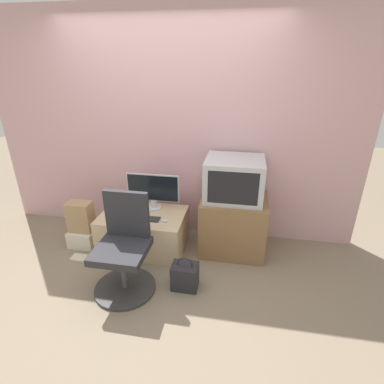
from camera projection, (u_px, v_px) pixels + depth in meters
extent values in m
plane|color=#7F705B|center=(141.00, 298.00, 2.81)|extent=(12.00, 12.00, 0.00)
cube|color=#CC9EA3|center=(171.00, 130.00, 3.47)|extent=(4.40, 0.05, 2.60)
cube|color=#CCB289|center=(144.00, 231.00, 3.49)|extent=(0.95, 0.63, 0.44)
cube|color=olive|center=(233.00, 224.00, 3.42)|extent=(0.72, 0.59, 0.65)
cylinder|color=silver|center=(154.00, 207.00, 3.53)|extent=(0.17, 0.17, 0.02)
cylinder|color=silver|center=(154.00, 203.00, 3.51)|extent=(0.07, 0.07, 0.09)
cube|color=silver|center=(153.00, 188.00, 3.43)|extent=(0.62, 0.01, 0.33)
cube|color=black|center=(153.00, 188.00, 3.43)|extent=(0.59, 0.02, 0.30)
cube|color=#2D2D2D|center=(145.00, 218.00, 3.29)|extent=(0.33, 0.11, 0.01)
ellipsoid|color=silver|center=(165.00, 221.00, 3.23)|extent=(0.07, 0.03, 0.03)
cube|color=#B7B7BC|center=(234.00, 179.00, 3.22)|extent=(0.62, 0.53, 0.45)
cube|color=black|center=(233.00, 188.00, 2.98)|extent=(0.51, 0.01, 0.35)
cylinder|color=#333333|center=(125.00, 288.00, 2.91)|extent=(0.59, 0.59, 0.03)
cylinder|color=#4C4C51|center=(123.00, 271.00, 2.83)|extent=(0.05, 0.05, 0.38)
cube|color=#28282D|center=(121.00, 251.00, 2.73)|extent=(0.47, 0.47, 0.07)
cube|color=#28282D|center=(127.00, 214.00, 2.81)|extent=(0.43, 0.05, 0.47)
cube|color=beige|center=(84.00, 237.00, 3.58)|extent=(0.30, 0.27, 0.20)
cube|color=#A3845B|center=(80.00, 217.00, 3.47)|extent=(0.28, 0.18, 0.36)
cube|color=#232328|center=(185.00, 276.00, 2.89)|extent=(0.25, 0.19, 0.26)
torus|color=#232328|center=(185.00, 264.00, 2.84)|extent=(0.15, 0.01, 0.15)
cube|color=beige|center=(81.00, 258.00, 3.35)|extent=(0.21, 0.12, 0.02)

